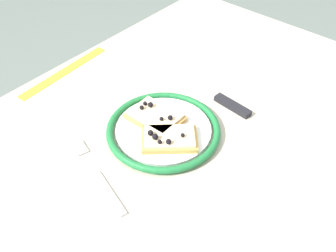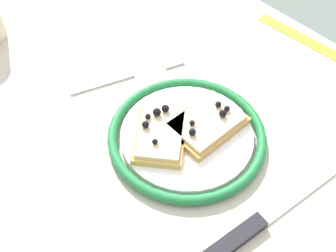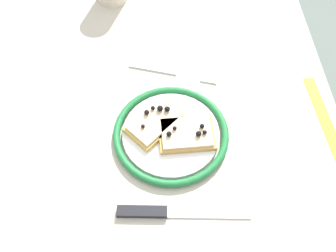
{
  "view_description": "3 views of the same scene",
  "coord_description": "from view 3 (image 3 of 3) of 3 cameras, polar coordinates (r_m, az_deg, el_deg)",
  "views": [
    {
      "loc": [
        -0.42,
        -0.34,
        1.33
      ],
      "look_at": [
        0.01,
        0.02,
        0.8
      ],
      "focal_mm": 41.58,
      "sensor_mm": 36.0,
      "label": 1
    },
    {
      "loc": [
        0.27,
        -0.23,
        1.25
      ],
      "look_at": [
        -0.01,
        0.01,
        0.8
      ],
      "focal_mm": 43.91,
      "sensor_mm": 36.0,
      "label": 2
    },
    {
      "loc": [
        0.41,
        0.0,
        1.46
      ],
      "look_at": [
        -0.01,
        0.03,
        0.79
      ],
      "focal_mm": 42.09,
      "sensor_mm": 36.0,
      "label": 3
    }
  ],
  "objects": [
    {
      "name": "pizza_slice_far",
      "position": [
        0.78,
        -1.95,
        0.49
      ],
      "size": [
        0.12,
        0.13,
        0.03
      ],
      "color": "tan",
      "rests_on": "plate"
    },
    {
      "name": "ground_plane",
      "position": [
        1.51,
        -1.12,
        -16.43
      ],
      "size": [
        6.0,
        6.0,
        0.0
      ],
      "primitive_type": "plane",
      "color": "slate"
    },
    {
      "name": "plate",
      "position": [
        0.79,
        0.35,
        -1.15
      ],
      "size": [
        0.23,
        0.23,
        0.02
      ],
      "color": "white",
      "rests_on": "dining_table"
    },
    {
      "name": "fork",
      "position": [
        0.89,
        0.78,
        7.75
      ],
      "size": [
        0.07,
        0.2,
        0.0
      ],
      "color": "silver",
      "rests_on": "dining_table"
    },
    {
      "name": "pizza_slice_near",
      "position": [
        0.77,
        2.66,
        -1.12
      ],
      "size": [
        0.08,
        0.11,
        0.03
      ],
      "color": "tan",
      "rests_on": "plate"
    },
    {
      "name": "dining_table",
      "position": [
        0.88,
        -1.86,
        -4.52
      ],
      "size": [
        1.15,
        0.77,
        0.78
      ],
      "color": "#BCB29E",
      "rests_on": "ground_plane"
    },
    {
      "name": "knife",
      "position": [
        0.72,
        -1.2,
        -12.38
      ],
      "size": [
        0.04,
        0.24,
        0.01
      ],
      "color": "silver",
      "rests_on": "dining_table"
    },
    {
      "name": "measuring_tape",
      "position": [
        0.87,
        22.13,
        -0.23
      ],
      "size": [
        0.26,
        0.04,
        0.0
      ],
      "primitive_type": "cube",
      "rotation": [
        0.0,
        0.0,
        0.06
      ],
      "color": "yellow",
      "rests_on": "dining_table"
    }
  ]
}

